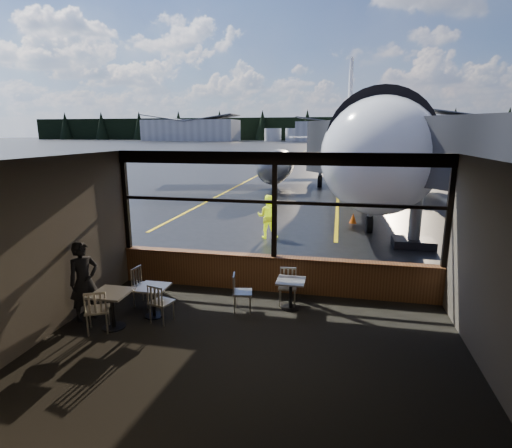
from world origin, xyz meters
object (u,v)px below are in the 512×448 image
(airliner, at_px, (358,105))
(ground_crew, at_px, (268,217))
(jet_bridge, at_px, (399,182))
(cafe_table_left, at_px, (113,310))
(cafe_table_mid, at_px, (154,301))
(cafe_table_near, at_px, (291,294))
(chair_mid_s, at_px, (162,303))
(chair_near_n, at_px, (288,287))
(chair_near_w, at_px, (243,293))
(chair_left_s, at_px, (97,310))
(chair_mid_w, at_px, (144,287))
(cone_nose, at_px, (353,218))
(passenger, at_px, (84,281))

(airliner, bearing_deg, ground_crew, -105.25)
(jet_bridge, distance_m, cafe_table_left, 10.57)
(cafe_table_mid, distance_m, cafe_table_left, 0.88)
(cafe_table_near, bearing_deg, ground_crew, 104.76)
(cafe_table_left, xyz_separation_m, chair_mid_s, (0.87, 0.45, 0.05))
(ground_crew, bearing_deg, chair_near_n, 105.24)
(chair_near_n, bearing_deg, chair_mid_s, 24.99)
(chair_near_w, distance_m, chair_left_s, 3.04)
(airliner, relative_size, chair_mid_s, 42.87)
(chair_mid_w, bearing_deg, cafe_table_near, 104.73)
(ground_crew, distance_m, cone_nose, 4.69)
(jet_bridge, height_order, chair_mid_w, jet_bridge)
(cafe_table_mid, bearing_deg, passenger, -162.90)
(cafe_table_near, relative_size, cafe_table_left, 0.88)
(chair_left_s, bearing_deg, airliner, 49.41)
(ground_crew, bearing_deg, jet_bridge, -175.29)
(chair_mid_s, bearing_deg, jet_bridge, 68.68)
(cafe_table_near, xyz_separation_m, chair_mid_w, (-3.35, -0.50, 0.11))
(airliner, xyz_separation_m, jet_bridge, (1.02, -14.07, -3.56))
(chair_near_w, distance_m, chair_mid_s, 1.78)
(cafe_table_mid, xyz_separation_m, chair_near_n, (2.79, 1.19, 0.09))
(ground_crew, relative_size, cone_nose, 3.75)
(airliner, xyz_separation_m, ground_crew, (-3.66, -14.38, -4.96))
(jet_bridge, xyz_separation_m, cafe_table_near, (-3.06, -6.45, -1.88))
(airliner, bearing_deg, passenger, -106.97)
(chair_near_n, xyz_separation_m, chair_mid_w, (-3.25, -0.69, 0.02))
(chair_near_n, xyz_separation_m, ground_crew, (-1.52, 5.95, 0.40))
(cafe_table_mid, relative_size, chair_left_s, 0.75)
(airliner, bearing_deg, chair_mid_s, -103.02)
(chair_near_n, relative_size, chair_mid_s, 0.98)
(cafe_table_near, relative_size, passenger, 0.40)
(chair_near_w, height_order, cone_nose, chair_near_w)
(airliner, relative_size, cafe_table_near, 54.60)
(chair_near_w, distance_m, passenger, 3.40)
(cafe_table_left, distance_m, passenger, 0.94)
(cafe_table_left, bearing_deg, chair_mid_w, 84.34)
(cafe_table_near, xyz_separation_m, cone_nose, (1.66, 9.43, -0.13))
(airliner, relative_size, ground_crew, 22.83)
(ground_crew, bearing_deg, cafe_table_mid, 80.83)
(chair_near_n, distance_m, chair_mid_w, 3.32)
(jet_bridge, relative_size, chair_mid_s, 11.56)
(cafe_table_near, distance_m, chair_mid_s, 2.86)
(cafe_table_mid, bearing_deg, airliner, 77.12)
(cafe_table_mid, xyz_separation_m, cafe_table_left, (-0.58, -0.66, 0.05))
(chair_mid_s, height_order, chair_mid_w, chair_mid_w)
(chair_mid_w, bearing_deg, cafe_table_left, 0.65)
(chair_left_s, bearing_deg, passenger, 115.38)
(chair_mid_s, xyz_separation_m, chair_left_s, (-1.08, -0.65, 0.02))
(chair_near_n, bearing_deg, ground_crew, -79.97)
(passenger, relative_size, ground_crew, 1.04)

